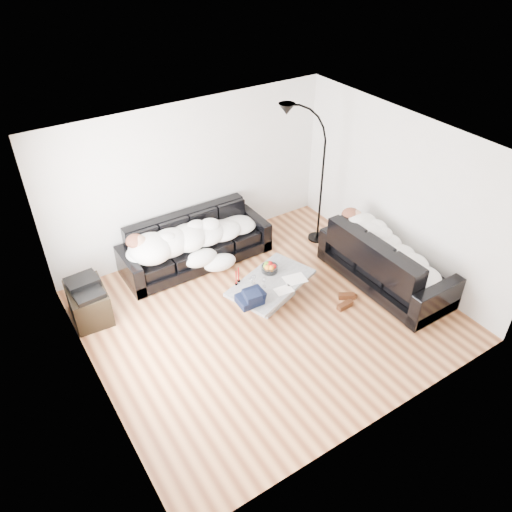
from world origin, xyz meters
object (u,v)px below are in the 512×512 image
sofa_back (196,242)px  candle_left (236,278)px  sleeper_back (196,232)px  wine_glass_c (264,282)px  fruit_bowl (270,267)px  wine_glass_a (254,280)px  sofa_right (387,260)px  wine_glass_b (252,282)px  av_cabinet (89,303)px  stereo (84,286)px  coffee_table (271,291)px  sleeper_right (389,249)px  shoes (346,301)px  floor_lamp (322,181)px  candle_right (239,275)px

sofa_back → candle_left: (-0.00, -1.31, 0.10)m
sleeper_back → wine_glass_c: size_ratio=12.60×
fruit_bowl → wine_glass_a: (-0.36, -0.13, -0.00)m
sofa_right → wine_glass_b: 2.20m
sofa_back → sleeper_back: 0.23m
wine_glass_a → wine_glass_c: (0.08, -0.14, 0.01)m
av_cabinet → stereo: bearing=0.0°
sofa_right → coffee_table: (-1.79, 0.60, -0.26)m
sofa_back → stereo: size_ratio=5.70×
sofa_right → candle_left: 2.41m
coffee_table → wine_glass_c: bearing=-164.0°
wine_glass_c → sofa_back: bearing=101.4°
sleeper_right → stereo: 4.57m
candle_left → sofa_back: bearing=90.0°
wine_glass_b → candle_left: (-0.16, 0.18, 0.03)m
fruit_bowl → candle_left: size_ratio=1.05×
sofa_right → av_cabinet: sofa_right is taller
wine_glass_c → shoes: (1.09, -0.62, -0.42)m
stereo → wine_glass_a: bearing=-29.8°
sleeper_right → shoes: sleeper_right is taller
sleeper_right → av_cabinet: size_ratio=2.53×
sofa_back → stereo: (-1.95, -0.37, 0.17)m
sofa_right → av_cabinet: bearing=67.4°
av_cabinet → floor_lamp: floor_lamp is taller
stereo → sleeper_back: bearing=5.6°
candle_left → sleeper_right: bearing=-19.9°
sofa_back → shoes: size_ratio=5.83×
sofa_right → wine_glass_a: sofa_right is taller
sofa_right → av_cabinet: size_ratio=2.95×
candle_left → shoes: 1.73m
fruit_bowl → candle_left: bearing=-179.9°
wine_glass_b → floor_lamp: (2.01, 0.94, 0.68)m
coffee_table → candle_left: candle_left is taller
wine_glass_a → shoes: wine_glass_a is taller
wine_glass_a → wine_glass_c: wine_glass_c is taller
wine_glass_a → floor_lamp: floor_lamp is taller
sofa_right → candle_left: (-2.27, 0.82, 0.06)m
sleeper_right → floor_lamp: bearing=3.4°
sofa_back → coffee_table: bearing=-72.8°
sofa_back → wine_glass_b: size_ratio=13.61×
sofa_back → coffee_table: 1.62m
candle_right → candle_left: bearing=-147.8°
wine_glass_b → floor_lamp: bearing=25.1°
wine_glass_a → wine_glass_b: (-0.07, -0.06, 0.01)m
stereo → floor_lamp: size_ratio=0.19×
coffee_table → shoes: size_ratio=3.06×
wine_glass_b → wine_glass_c: size_ratio=1.09×
sleeper_right → wine_glass_b: bearing=73.0°
sofa_right → floor_lamp: bearing=3.4°
sofa_right → stereo: sofa_right is taller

